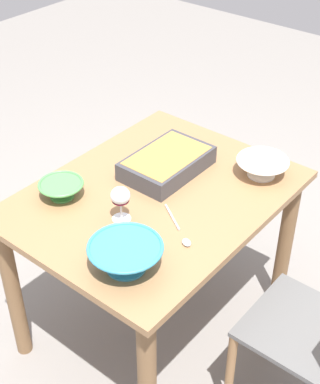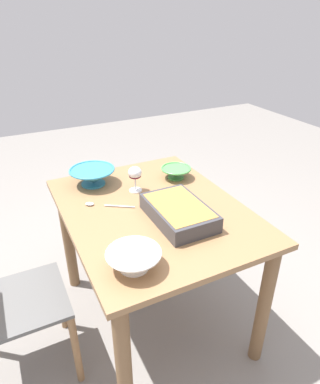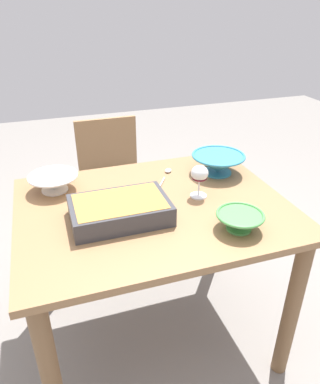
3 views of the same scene
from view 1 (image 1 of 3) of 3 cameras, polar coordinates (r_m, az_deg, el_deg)
name	(u,v)px [view 1 (image 1 of 3)]	position (r m, az deg, el deg)	size (l,w,h in m)	color
ground_plane	(156,323)	(2.81, -0.42, -13.04)	(8.00, 8.00, 0.00)	gray
dining_table	(155,220)	(2.37, -0.49, -2.86)	(1.12, 0.87, 0.78)	olive
wine_glass	(120,198)	(2.09, -3.98, -0.60)	(0.07, 0.07, 0.15)	white
casserole_dish	(167,162)	(2.39, 0.71, 3.00)	(0.38, 0.24, 0.08)	#38383D
mixing_bowl	(61,189)	(2.27, -9.85, 0.33)	(0.18, 0.18, 0.07)	#4C994C
small_bowl	(126,256)	(1.92, -3.46, -6.37)	(0.26, 0.26, 0.10)	teal
serving_bowl	(262,166)	(2.40, 10.19, 2.55)	(0.22, 0.22, 0.08)	white
serving_spoon	(181,233)	(2.08, 2.15, -4.12)	(0.16, 0.23, 0.01)	silver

